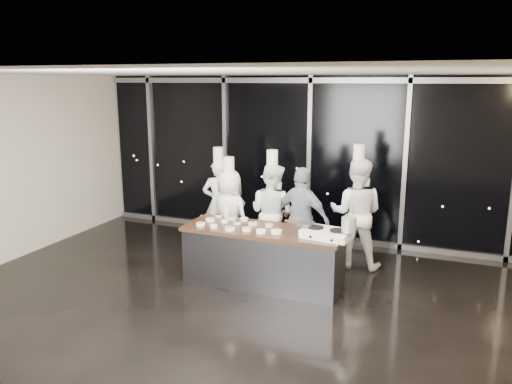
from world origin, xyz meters
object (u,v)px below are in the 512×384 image
chef_far_left (219,203)px  guest (302,219)px  demo_counter (263,256)px  stove (327,233)px  chef_right (356,213)px  chef_center (272,212)px  chef_left (229,214)px  frying_pan (305,223)px  stock_pot (349,224)px

chef_far_left → guest: size_ratio=1.10×
demo_counter → stove: stove is taller
chef_far_left → chef_right: 2.59m
chef_right → demo_counter: bearing=45.8°
demo_counter → chef_center: size_ratio=1.26×
stove → chef_left: bearing=161.6°
frying_pan → chef_far_left: chef_far_left is taller
guest → stock_pot: bearing=150.8°
chef_left → chef_center: 0.75m
stock_pot → chef_far_left: 3.14m
stove → chef_left: 2.19m
chef_left → frying_pan: bearing=167.0°
frying_pan → guest: bearing=116.4°
stove → stock_pot: stock_pot is taller
chef_center → stove: bearing=153.7°
demo_counter → frying_pan: frying_pan is taller
guest → chef_right: bearing=-134.1°
demo_counter → chef_far_left: chef_far_left is taller
chef_far_left → guest: 1.86m
chef_left → chef_right: chef_right is taller
chef_far_left → demo_counter: bearing=112.6°
stock_pot → chef_left: size_ratio=0.11×
demo_counter → frying_pan: (0.67, -0.03, 0.61)m
stock_pot → stove: bearing=172.6°
demo_counter → stock_pot: stock_pot is taller
stock_pot → chef_left: 2.52m
stove → stock_pot: bearing=-0.2°
frying_pan → chef_center: size_ratio=0.24×
stock_pot → chef_center: size_ratio=0.11×
chef_far_left → chef_right: (2.58, -0.07, 0.08)m
stove → chef_center: bearing=145.0°
chef_center → chef_right: (1.40, 0.27, 0.06)m
chef_center → chef_right: bearing=-153.4°
stove → stock_pot: 0.37m
frying_pan → stock_pot: 0.67m
chef_left → chef_center: (0.73, 0.18, 0.06)m
stock_pot → guest: (-0.96, 0.97, -0.28)m
demo_counter → stock_pot: 1.50m
stove → chef_right: bearing=90.3°
frying_pan → chef_left: bearing=158.6°
frying_pan → chef_left: size_ratio=0.25×
frying_pan → chef_right: (0.50, 1.34, -0.12)m
frying_pan → chef_right: bearing=76.7°
chef_left → chef_right: 2.18m
stove → chef_left: chef_left is taller
stock_pot → chef_center: bearing=143.4°
chef_left → stock_pot: bearing=172.4°
stove → frying_pan: bearing=178.4°
demo_counter → stove: size_ratio=3.35×
guest → chef_right: size_ratio=0.83×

